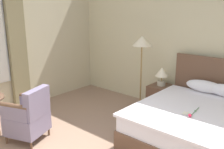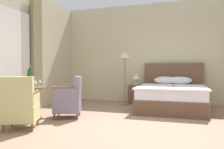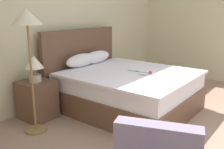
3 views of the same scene
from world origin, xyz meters
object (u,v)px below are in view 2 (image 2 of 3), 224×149
(bed, at_px, (172,96))
(side_table_round, at_px, (33,100))
(wine_glass_near_bucket, at_px, (35,82))
(armchair_by_window, at_px, (69,99))
(bedside_lamp, at_px, (136,77))
(wine_glass_near_edge, at_px, (40,81))
(armchair_facing_bed, at_px, (20,105))
(champagne_bucket, at_px, (29,81))
(floor_lamp_brass, at_px, (125,60))
(nightstand, at_px, (136,94))

(bed, height_order, side_table_round, bed)
(wine_glass_near_bucket, relative_size, armchair_by_window, 0.18)
(bedside_lamp, height_order, wine_glass_near_bucket, bedside_lamp)
(wine_glass_near_edge, distance_m, armchair_facing_bed, 1.03)
(champagne_bucket, bearing_deg, armchair_by_window, 30.51)
(floor_lamp_brass, bearing_deg, armchair_facing_bed, -108.36)
(wine_glass_near_bucket, bearing_deg, armchair_by_window, 46.96)
(wine_glass_near_edge, relative_size, armchair_facing_bed, 0.17)
(floor_lamp_brass, distance_m, armchair_by_window, 2.42)
(side_table_round, bearing_deg, bedside_lamp, 59.96)
(floor_lamp_brass, relative_size, champagne_bucket, 3.45)
(bedside_lamp, xyz_separation_m, wine_glass_near_bucket, (-1.50, -2.97, -0.00))
(nightstand, relative_size, bedside_lamp, 1.47)
(bedside_lamp, bearing_deg, floor_lamp_brass, -130.29)
(bedside_lamp, distance_m, floor_lamp_brass, 0.69)
(bed, xyz_separation_m, wine_glass_near_bucket, (-2.60, -2.19, 0.45))
(bedside_lamp, height_order, floor_lamp_brass, floor_lamp_brass)
(bedside_lamp, bearing_deg, wine_glass_near_bucket, -116.76)
(wine_glass_near_bucket, height_order, armchair_by_window, armchair_by_window)
(armchair_facing_bed, bearing_deg, floor_lamp_brass, 71.64)
(champagne_bucket, relative_size, armchair_facing_bed, 0.49)
(bedside_lamp, xyz_separation_m, armchair_by_window, (-1.01, -2.44, -0.39))
(wine_glass_near_edge, bearing_deg, champagne_bucket, -112.64)
(armchair_by_window, bearing_deg, floor_lamp_brass, 71.04)
(nightstand, relative_size, armchair_by_window, 0.62)
(wine_glass_near_edge, distance_m, armchair_by_window, 0.76)
(nightstand, bearing_deg, armchair_by_window, -112.41)
(nightstand, xyz_separation_m, wine_glass_near_edge, (-1.63, -2.64, 0.52))
(champagne_bucket, bearing_deg, nightstand, 59.03)
(nightstand, bearing_deg, armchair_facing_bed, -110.81)
(bedside_lamp, bearing_deg, armchair_by_window, -112.41)
(bed, distance_m, nightstand, 1.35)
(nightstand, distance_m, armchair_by_window, 2.65)
(floor_lamp_brass, height_order, side_table_round, floor_lamp_brass)
(wine_glass_near_edge, bearing_deg, armchair_by_window, 17.83)
(bed, distance_m, champagne_bucket, 3.54)
(wine_glass_near_bucket, height_order, wine_glass_near_edge, wine_glass_near_bucket)
(wine_glass_near_edge, bearing_deg, floor_lamp_brass, 59.81)
(bedside_lamp, height_order, armchair_facing_bed, bedside_lamp)
(bed, bearing_deg, armchair_by_window, -141.71)
(bed, height_order, armchair_facing_bed, bed)
(floor_lamp_brass, relative_size, wine_glass_near_edge, 10.01)
(nightstand, bearing_deg, champagne_bucket, -120.97)
(champagne_bucket, bearing_deg, floor_lamp_brass, 60.43)
(bed, distance_m, wine_glass_near_bucket, 3.43)
(bedside_lamp, relative_size, armchair_facing_bed, 0.41)
(bedside_lamp, bearing_deg, bed, -35.28)
(side_table_round, height_order, wine_glass_near_edge, wine_glass_near_edge)
(bed, xyz_separation_m, side_table_round, (-2.74, -2.06, 0.07))
(wine_glass_near_bucket, xyz_separation_m, wine_glass_near_edge, (-0.13, 0.32, -0.00))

